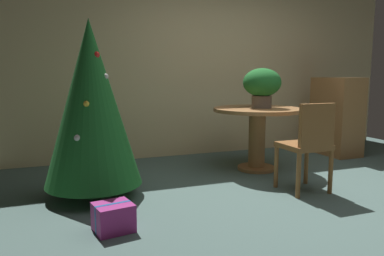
{
  "coord_description": "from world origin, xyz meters",
  "views": [
    {
      "loc": [
        -2.29,
        -2.93,
        1.17
      ],
      "look_at": [
        -0.94,
        0.59,
        0.63
      ],
      "focal_mm": 35.22,
      "sensor_mm": 36.0,
      "label": 1
    }
  ],
  "objects_px": {
    "round_dining_table": "(257,125)",
    "wooden_cabinet": "(337,116)",
    "holiday_tree": "(91,103)",
    "gift_box_purple": "(113,217)",
    "wooden_chair_near": "(308,142)",
    "flower_vase": "(262,84)"
  },
  "relations": [
    {
      "from": "flower_vase",
      "to": "wooden_chair_near",
      "type": "xyz_separation_m",
      "value": [
        -0.05,
        -0.97,
        -0.54
      ]
    },
    {
      "from": "holiday_tree",
      "to": "round_dining_table",
      "type": "bearing_deg",
      "value": 10.05
    },
    {
      "from": "wooden_chair_near",
      "to": "holiday_tree",
      "type": "distance_m",
      "value": 2.12
    },
    {
      "from": "round_dining_table",
      "to": "gift_box_purple",
      "type": "bearing_deg",
      "value": -147.86
    },
    {
      "from": "wooden_chair_near",
      "to": "holiday_tree",
      "type": "xyz_separation_m",
      "value": [
        -1.99,
        0.62,
        0.39
      ]
    },
    {
      "from": "round_dining_table",
      "to": "gift_box_purple",
      "type": "distance_m",
      "value": 2.35
    },
    {
      "from": "round_dining_table",
      "to": "wooden_cabinet",
      "type": "bearing_deg",
      "value": 13.96
    },
    {
      "from": "flower_vase",
      "to": "holiday_tree",
      "type": "relative_size",
      "value": 0.29
    },
    {
      "from": "holiday_tree",
      "to": "wooden_cabinet",
      "type": "height_order",
      "value": "holiday_tree"
    },
    {
      "from": "wooden_chair_near",
      "to": "wooden_cabinet",
      "type": "distance_m",
      "value": 2.07
    },
    {
      "from": "round_dining_table",
      "to": "holiday_tree",
      "type": "xyz_separation_m",
      "value": [
        -1.99,
        -0.35,
        0.35
      ]
    },
    {
      "from": "flower_vase",
      "to": "holiday_tree",
      "type": "height_order",
      "value": "holiday_tree"
    },
    {
      "from": "holiday_tree",
      "to": "wooden_cabinet",
      "type": "bearing_deg",
      "value": 11.78
    },
    {
      "from": "wooden_chair_near",
      "to": "gift_box_purple",
      "type": "height_order",
      "value": "wooden_chair_near"
    },
    {
      "from": "round_dining_table",
      "to": "wooden_chair_near",
      "type": "bearing_deg",
      "value": -90.0
    },
    {
      "from": "gift_box_purple",
      "to": "flower_vase",
      "type": "bearing_deg",
      "value": 31.42
    },
    {
      "from": "round_dining_table",
      "to": "wooden_cabinet",
      "type": "relative_size",
      "value": 0.95
    },
    {
      "from": "round_dining_table",
      "to": "wooden_chair_near",
      "type": "relative_size",
      "value": 1.19
    },
    {
      "from": "wooden_chair_near",
      "to": "holiday_tree",
      "type": "relative_size",
      "value": 0.54
    },
    {
      "from": "gift_box_purple",
      "to": "wooden_cabinet",
      "type": "distance_m",
      "value": 3.89
    },
    {
      "from": "gift_box_purple",
      "to": "wooden_cabinet",
      "type": "relative_size",
      "value": 0.28
    },
    {
      "from": "wooden_chair_near",
      "to": "gift_box_purple",
      "type": "bearing_deg",
      "value": -172.65
    }
  ]
}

